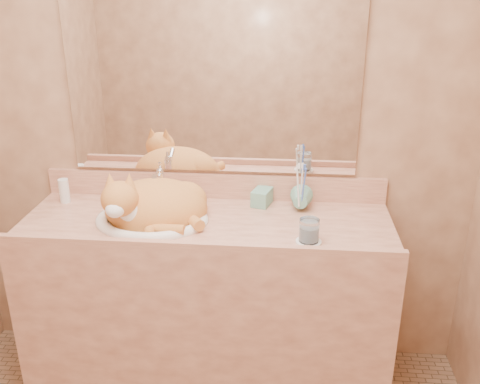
# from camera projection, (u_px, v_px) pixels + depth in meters

# --- Properties ---
(wall_back) EXTENTS (2.40, 0.02, 2.50)m
(wall_back) POSITION_uv_depth(u_px,v_px,m) (213.00, 115.00, 2.41)
(wall_back) COLOR brown
(wall_back) RESTS_ON ground
(vanity_counter) EXTENTS (1.60, 0.55, 0.85)m
(vanity_counter) POSITION_uv_depth(u_px,v_px,m) (209.00, 304.00, 2.46)
(vanity_counter) COLOR #9D5D46
(vanity_counter) RESTS_ON floor
(mirror) EXTENTS (1.30, 0.02, 0.80)m
(mirror) POSITION_uv_depth(u_px,v_px,m) (212.00, 84.00, 2.34)
(mirror) COLOR white
(mirror) RESTS_ON wall_back
(sink_basin) EXTENTS (0.54, 0.47, 0.15)m
(sink_basin) POSITION_uv_depth(u_px,v_px,m) (151.00, 205.00, 2.28)
(sink_basin) COLOR white
(sink_basin) RESTS_ON vanity_counter
(faucet) EXTENTS (0.08, 0.14, 0.19)m
(faucet) POSITION_uv_depth(u_px,v_px,m) (161.00, 185.00, 2.44)
(faucet) COLOR silver
(faucet) RESTS_ON vanity_counter
(cat) EXTENTS (0.48, 0.41, 0.24)m
(cat) POSITION_uv_depth(u_px,v_px,m) (152.00, 203.00, 2.29)
(cat) COLOR #C36E2D
(cat) RESTS_ON sink_basin
(soap_dispenser) EXTENTS (0.09, 0.09, 0.17)m
(soap_dispenser) POSITION_uv_depth(u_px,v_px,m) (258.00, 192.00, 2.39)
(soap_dispenser) COLOR #6CAC94
(soap_dispenser) RESTS_ON vanity_counter
(toothbrush_cup) EXTENTS (0.11, 0.11, 0.10)m
(toothbrush_cup) POSITION_uv_depth(u_px,v_px,m) (300.00, 204.00, 2.36)
(toothbrush_cup) COLOR #6CAC94
(toothbrush_cup) RESTS_ON vanity_counter
(toothbrushes) EXTENTS (0.04, 0.04, 0.24)m
(toothbrushes) POSITION_uv_depth(u_px,v_px,m) (301.00, 184.00, 2.32)
(toothbrushes) COLOR white
(toothbrushes) RESTS_ON toothbrush_cup
(saucer) EXTENTS (0.10, 0.10, 0.01)m
(saucer) POSITION_uv_depth(u_px,v_px,m) (308.00, 242.00, 2.11)
(saucer) COLOR white
(saucer) RESTS_ON vanity_counter
(water_glass) EXTENTS (0.08, 0.08, 0.09)m
(water_glass) POSITION_uv_depth(u_px,v_px,m) (309.00, 230.00, 2.09)
(water_glass) COLOR silver
(water_glass) RESTS_ON saucer
(lotion_bottle) EXTENTS (0.05, 0.05, 0.11)m
(lotion_bottle) POSITION_uv_depth(u_px,v_px,m) (64.00, 191.00, 2.48)
(lotion_bottle) COLOR white
(lotion_bottle) RESTS_ON vanity_counter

